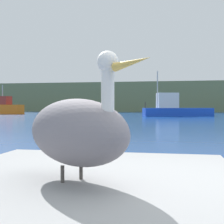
% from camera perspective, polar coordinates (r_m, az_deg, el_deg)
% --- Properties ---
extents(hillside_backdrop, '(140.00, 12.75, 5.84)m').
position_cam_1_polar(hillside_backdrop, '(65.30, 10.90, 2.65)').
color(hillside_backdrop, '#6B7A51').
rests_on(hillside_backdrop, ground).
extents(pier_dock, '(2.67, 3.20, 0.59)m').
position_cam_1_polar(pier_dock, '(2.58, -6.67, -19.11)').
color(pier_dock, '#959595').
rests_on(pier_dock, ground).
extents(pelican, '(1.22, 1.10, 0.97)m').
position_cam_1_polar(pelican, '(2.42, -6.57, -3.48)').
color(pelican, slate).
rests_on(pelican, pier_dock).
extents(fishing_boat_orange, '(4.85, 2.83, 4.24)m').
position_cam_1_polar(fishing_boat_orange, '(46.64, -18.54, 0.77)').
color(fishing_boat_orange, orange).
rests_on(fishing_boat_orange, ground).
extents(fishing_boat_blue, '(8.14, 4.07, 5.19)m').
position_cam_1_polar(fishing_boat_blue, '(36.29, 11.48, 0.59)').
color(fishing_boat_blue, blue).
rests_on(fishing_boat_blue, ground).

